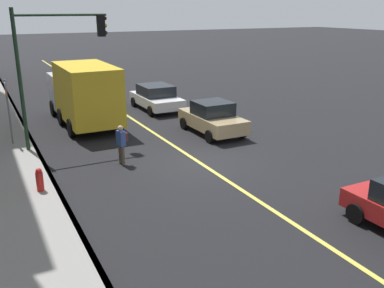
% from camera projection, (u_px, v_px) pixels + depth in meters
% --- Properties ---
extents(ground, '(200.00, 200.00, 0.00)m').
position_uv_depth(ground, '(200.00, 163.00, 16.95)').
color(ground, black).
extents(sidewalk_slab, '(80.00, 2.56, 0.15)m').
position_uv_depth(sidewalk_slab, '(19.00, 194.00, 13.95)').
color(sidewalk_slab, gray).
rests_on(sidewalk_slab, ground).
extents(curb_edge, '(80.00, 0.16, 0.15)m').
position_uv_depth(curb_edge, '(56.00, 188.00, 14.47)').
color(curb_edge, slate).
rests_on(curb_edge, ground).
extents(lane_stripe_center, '(80.00, 0.16, 0.01)m').
position_uv_depth(lane_stripe_center, '(200.00, 163.00, 16.95)').
color(lane_stripe_center, '#D8CC4C').
rests_on(lane_stripe_center, ground).
extents(car_tan, '(4.02, 2.00, 1.60)m').
position_uv_depth(car_tan, '(212.00, 118.00, 20.84)').
color(car_tan, tan).
rests_on(car_tan, ground).
extents(car_white, '(4.28, 2.13, 1.51)m').
position_uv_depth(car_white, '(156.00, 97.00, 25.80)').
color(car_white, silver).
rests_on(car_white, ground).
extents(truck_yellow, '(7.00, 2.62, 3.24)m').
position_uv_depth(truck_yellow, '(84.00, 93.00, 22.16)').
color(truck_yellow, silver).
rests_on(truck_yellow, ground).
extents(pedestrian_with_backpack, '(0.42, 0.42, 1.60)m').
position_uv_depth(pedestrian_with_backpack, '(122.00, 142.00, 16.58)').
color(pedestrian_with_backpack, brown).
rests_on(pedestrian_with_backpack, ground).
extents(traffic_light_mast, '(0.28, 3.85, 5.97)m').
position_uv_depth(traffic_light_mast, '(53.00, 55.00, 17.57)').
color(traffic_light_mast, '#1E3823').
rests_on(traffic_light_mast, ground).
extents(street_sign_post, '(0.60, 0.08, 3.01)m').
position_uv_depth(street_sign_post, '(8.00, 108.00, 18.49)').
color(street_sign_post, slate).
rests_on(street_sign_post, ground).
extents(fire_hydrant, '(0.24, 0.24, 0.94)m').
position_uv_depth(fire_hydrant, '(40.00, 182.00, 13.97)').
color(fire_hydrant, red).
rests_on(fire_hydrant, ground).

